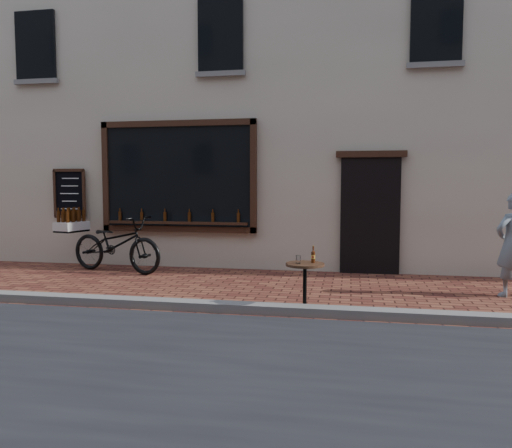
# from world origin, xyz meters

# --- Properties ---
(ground) EXTENTS (90.00, 90.00, 0.00)m
(ground) POSITION_xyz_m (0.00, 0.00, 0.00)
(ground) COLOR #502219
(ground) RESTS_ON ground
(kerb) EXTENTS (90.00, 0.25, 0.12)m
(kerb) POSITION_xyz_m (0.00, 0.20, 0.06)
(kerb) COLOR slate
(kerb) RESTS_ON ground
(shop_building) EXTENTS (28.00, 6.20, 10.00)m
(shop_building) POSITION_xyz_m (0.00, 6.50, 5.00)
(shop_building) COLOR beige
(shop_building) RESTS_ON ground
(cargo_bicycle) EXTENTS (2.49, 1.25, 1.17)m
(cargo_bicycle) POSITION_xyz_m (-2.95, 2.72, 0.56)
(cargo_bicycle) COLOR black
(cargo_bicycle) RESTS_ON ground
(bistro_table) EXTENTS (0.51, 0.51, 0.88)m
(bistro_table) POSITION_xyz_m (0.96, 0.35, 0.47)
(bistro_table) COLOR black
(bistro_table) RESTS_ON ground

